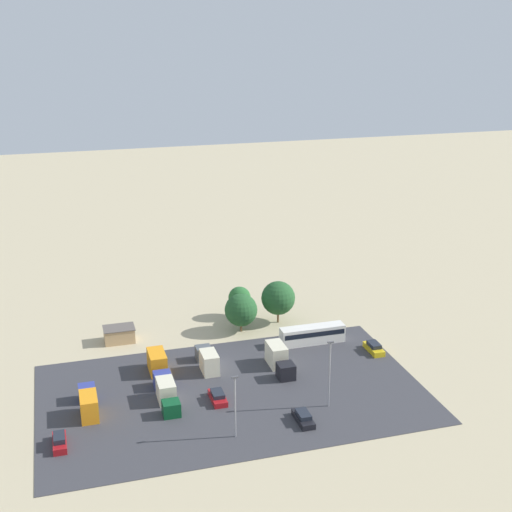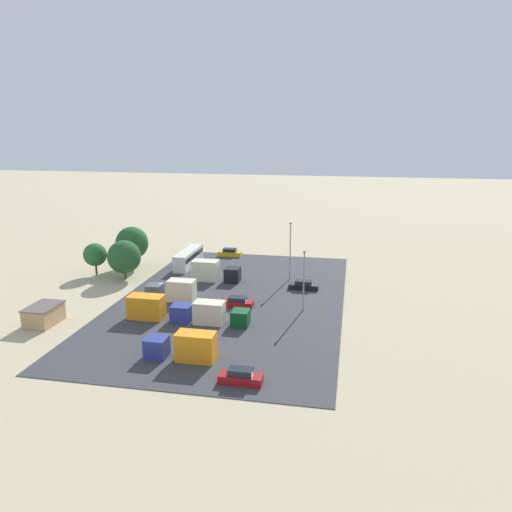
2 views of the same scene
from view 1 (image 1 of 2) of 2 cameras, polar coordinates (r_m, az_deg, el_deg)
The scene contains 18 objects.
ground_plane at distance 114.76m, azimuth -3.18°, elevation -8.53°, with size 400.00×400.00×0.00m, color tan.
parking_lot_surface at distance 106.04m, azimuth -1.90°, elevation -10.91°, with size 55.54×33.60×0.08m.
shed_building at distance 123.33m, azimuth -10.89°, elevation -6.18°, with size 5.24×3.65×2.58m.
bus at distance 120.67m, azimuth 4.53°, elevation -6.24°, with size 11.00×2.46×3.01m.
parked_car_0 at distance 99.16m, azimuth 3.81°, elevation -12.78°, with size 1.85×4.78×1.44m.
parked_car_1 at distance 103.91m, azimuth -3.08°, elevation -11.19°, with size 1.96×4.61×1.44m.
parked_car_2 at distance 119.32m, azimuth 9.41°, elevation -7.26°, with size 1.88×4.72×1.57m.
parked_car_3 at distance 97.27m, azimuth -15.44°, elevation -14.12°, with size 1.71×4.53×1.62m.
parked_truck_0 at distance 112.35m, azimuth -3.89°, elevation -8.28°, with size 2.41×7.49×3.22m.
parked_truck_1 at distance 103.31m, azimuth -7.10°, elevation -11.02°, with size 2.42×7.43×2.99m.
parked_truck_2 at distance 110.94m, azimuth -7.80°, elevation -8.79°, with size 2.54×8.93×3.22m.
parked_truck_3 at distance 103.26m, azimuth -13.26°, elevation -11.34°, with size 2.35×8.14×3.27m.
parked_truck_4 at distance 112.09m, azimuth 1.85°, elevation -8.25°, with size 2.52×8.22×3.47m.
tree_near_shed at distance 129.83m, azimuth -1.33°, elevation -3.36°, with size 4.09×4.09×5.80m.
tree_apron_mid at distance 127.23m, azimuth 1.79°, elevation -3.38°, with size 6.06×6.06×7.73m.
tree_apron_far at distance 123.84m, azimuth -1.21°, elevation -4.34°, with size 5.71×5.71×6.88m.
light_pole_lot_centre at distance 100.67m, azimuth 5.91°, elevation -9.17°, with size 0.90×0.28×10.00m.
light_pole_lot_edge at distance 93.70m, azimuth -1.68°, elevation -11.75°, with size 0.90×0.28×8.81m.
Camera 1 is at (22.56, 99.69, 52.18)m, focal length 50.00 mm.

